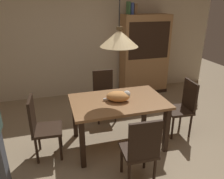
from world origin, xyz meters
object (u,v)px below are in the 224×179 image
cat_sleeping (119,96)px  book_brown_thick (134,9)px  chair_left_side (41,125)px  dining_table (118,106)px  chair_right_side (183,105)px  chair_near_front (141,149)px  book_green_slim (128,8)px  hutch_bookcase (144,56)px  chair_far_back (104,93)px  book_blue_wide (131,8)px  pendant_lamp (119,38)px

cat_sleeping → book_brown_thick: bearing=63.7°
chair_left_side → book_brown_thick: bearing=42.5°
dining_table → chair_right_side: size_ratio=1.51×
dining_table → cat_sleeping: bearing=-94.9°
chair_left_side → chair_near_front: 1.43m
chair_right_side → book_green_slim: size_ratio=3.58×
chair_right_side → hutch_bookcase: 1.96m
chair_far_back → chair_near_front: size_ratio=1.00×
chair_right_side → cat_sleeping: bearing=-179.2°
book_brown_thick → cat_sleeping: bearing=-116.3°
hutch_bookcase → book_blue_wide: 1.14m
pendant_lamp → hutch_bookcase: pendant_lamp is taller
dining_table → chair_near_front: chair_near_front is taller
book_brown_thick → hutch_bookcase: bearing=-0.3°
hutch_bookcase → chair_left_side: bearing=-141.4°
hutch_bookcase → book_green_slim: size_ratio=7.12×
chair_far_back → book_brown_thick: 2.02m
hutch_bookcase → book_blue_wide: bearing=179.8°
dining_table → book_green_slim: size_ratio=5.38×
dining_table → book_brown_thick: book_brown_thick is taller
book_blue_wide → chair_right_side: bearing=-82.8°
chair_left_side → cat_sleeping: (1.13, -0.03, 0.32)m
chair_right_side → dining_table: bearing=179.7°
hutch_bookcase → book_green_slim: bearing=179.8°
dining_table → hutch_bookcase: (1.26, 1.92, 0.24)m
pendant_lamp → cat_sleeping: bearing=-94.9°
chair_left_side → chair_right_side: 2.26m
book_green_slim → cat_sleeping: bearing=-113.1°
chair_right_side → pendant_lamp: size_ratio=0.72×
cat_sleeping → pendant_lamp: pendant_lamp is taller
book_brown_thick → chair_left_side: bearing=-137.5°
cat_sleeping → book_blue_wide: size_ratio=1.69×
dining_table → hutch_bookcase: size_ratio=0.76×
pendant_lamp → hutch_bookcase: size_ratio=0.70×
chair_far_back → hutch_bookcase: (1.26, 1.04, 0.38)m
cat_sleeping → chair_near_front: bearing=-90.1°
pendant_lamp → hutch_bookcase: bearing=56.6°
chair_far_back → book_brown_thick: book_brown_thick is taller
hutch_bookcase → dining_table: bearing=-123.4°
book_green_slim → pendant_lamp: bearing=-113.3°
cat_sleeping → hutch_bookcase: 2.32m
book_blue_wide → dining_table: bearing=-114.7°
chair_right_side → book_blue_wide: bearing=97.2°
pendant_lamp → book_green_slim: size_ratio=5.00×
book_blue_wide → book_brown_thick: bearing=0.0°
chair_far_back → hutch_bookcase: hutch_bookcase is taller
chair_right_side → pendant_lamp: pendant_lamp is taller
chair_near_front → book_blue_wide: size_ratio=3.88×
dining_table → book_brown_thick: size_ratio=5.83×
cat_sleeping → book_brown_thick: (0.96, 1.94, 1.13)m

